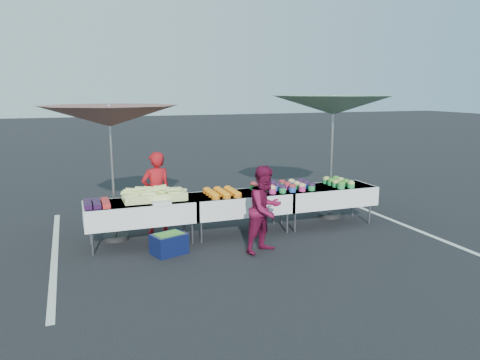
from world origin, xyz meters
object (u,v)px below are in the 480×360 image
object	(u,v)px
table_right	(326,195)
umbrella_left	(110,117)
table_left	(141,211)
umbrella_right	(334,106)
vendor	(156,193)
table_center	(240,202)
customer	(265,209)
storage_bin	(169,243)

from	to	relation	value
table_right	umbrella_left	world-z (taller)	umbrella_left
table_left	umbrella_right	distance (m)	4.31
table_left	umbrella_left	xyz separation A→B (m)	(-0.40, 0.40, 1.57)
vendor	umbrella_right	size ratio (longest dim) A/B	0.49
table_left	table_center	world-z (taller)	same
customer	umbrella_left	world-z (taller)	umbrella_left
customer	umbrella_right	world-z (taller)	umbrella_right
table_center	table_right	xyz separation A→B (m)	(1.80, 0.00, 0.00)
table_right	vendor	size ratio (longest dim) A/B	1.23
table_right	vendor	distance (m)	3.28
vendor	umbrella_right	xyz separation A→B (m)	(3.56, -0.15, 1.53)
table_left	umbrella_left	distance (m)	1.67
customer	umbrella_right	size ratio (longest dim) A/B	0.46
table_center	storage_bin	xyz separation A→B (m)	(-1.46, -0.65, -0.41)
vendor	umbrella_left	world-z (taller)	umbrella_left
vendor	table_right	bearing A→B (deg)	159.18
umbrella_left	umbrella_right	distance (m)	4.33
vendor	umbrella_left	distance (m)	1.60
vendor	customer	world-z (taller)	vendor
table_center	customer	xyz separation A→B (m)	(0.04, -1.08, 0.13)
storage_bin	table_left	bearing A→B (deg)	98.44
customer	table_left	bearing A→B (deg)	124.56
umbrella_right	storage_bin	world-z (taller)	umbrella_right
table_left	vendor	bearing A→B (deg)	55.81
umbrella_right	storage_bin	distance (m)	4.30
table_right	storage_bin	size ratio (longest dim) A/B	3.00
umbrella_left	table_center	bearing A→B (deg)	-10.33
storage_bin	umbrella_right	bearing A→B (deg)	-2.99
table_left	storage_bin	world-z (taller)	table_left
table_left	vendor	distance (m)	0.69
table_left	umbrella_left	bearing A→B (deg)	134.66
table_right	storage_bin	world-z (taller)	table_right
table_left	umbrella_right	xyz separation A→B (m)	(3.93, 0.40, 1.70)
umbrella_left	table_right	bearing A→B (deg)	-5.72
table_right	vendor	xyz separation A→B (m)	(-3.23, 0.55, 0.17)
table_center	vendor	size ratio (longest dim) A/B	1.23
table_left	storage_bin	xyz separation A→B (m)	(0.34, -0.65, -0.41)
umbrella_left	umbrella_right	world-z (taller)	umbrella_right
vendor	storage_bin	world-z (taller)	vendor
umbrella_right	vendor	bearing A→B (deg)	177.59
umbrella_left	storage_bin	size ratio (longest dim) A/B	4.01
table_center	umbrella_right	xyz separation A→B (m)	(2.13, 0.40, 1.70)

